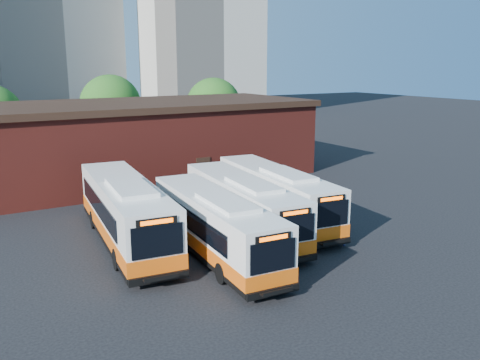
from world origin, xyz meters
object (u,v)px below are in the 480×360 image
bus_east (276,197)px  transit_worker (342,228)px  bus_midwest (215,228)px  bus_mideast (242,208)px  bus_west (126,214)px

bus_east → transit_worker: 5.49m
bus_midwest → bus_mideast: bus_mideast is taller
bus_mideast → bus_midwest: bearing=-136.1°
bus_mideast → bus_east: (3.01, 1.02, 0.02)m
bus_west → bus_east: 9.25m
bus_midwest → transit_worker: bus_midwest is taller
bus_west → bus_mideast: size_ratio=1.08×
bus_west → bus_east: (9.22, -0.75, -0.10)m
bus_mideast → transit_worker: (3.50, -4.42, -0.53)m
bus_west → bus_midwest: 5.21m
bus_west → transit_worker: (9.71, -6.19, -0.65)m
bus_midwest → bus_mideast: (2.98, 2.31, 0.02)m
transit_worker → bus_midwest: bearing=55.7°
bus_mideast → bus_east: size_ratio=0.99×
bus_east → transit_worker: (0.49, -5.44, -0.55)m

